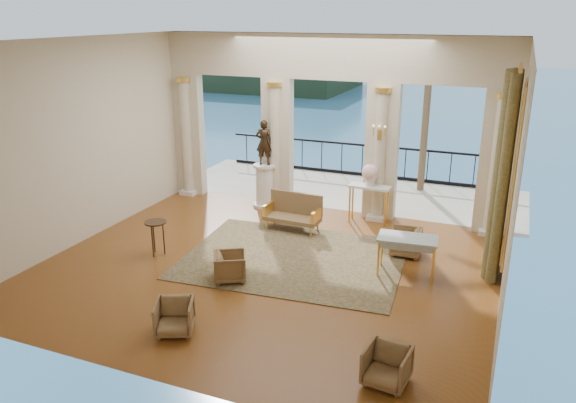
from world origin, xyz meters
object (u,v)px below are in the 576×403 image
at_px(armchair_b, 387,364).
at_px(armchair_c, 406,241).
at_px(statue, 264,142).
at_px(side_table, 156,226).
at_px(pedestal, 265,186).
at_px(armchair_a, 174,316).
at_px(game_table, 408,241).
at_px(console_table, 369,192).
at_px(armchair_d, 230,265).
at_px(settee, 294,212).

xyz_separation_m(armchair_b, armchair_c, (-0.63, 4.54, 0.01)).
distance_m(statue, side_table, 4.03).
height_order(armchair_c, pedestal, pedestal).
distance_m(armchair_a, game_table, 4.75).
bearing_deg(statue, console_table, 166.63).
xyz_separation_m(armchair_d, settee, (0.15, 2.99, 0.13)).
xyz_separation_m(statue, side_table, (-0.82, -3.78, -1.11)).
bearing_deg(settee, statue, 139.01).
bearing_deg(game_table, pedestal, 142.63).
height_order(armchair_a, armchair_b, armchair_a).
bearing_deg(settee, console_table, 38.87).
relative_size(settee, pedestal, 1.17).
bearing_deg(armchair_c, side_table, -71.27).
distance_m(settee, game_table, 3.32).
distance_m(armchair_a, statue, 6.59).
distance_m(armchair_a, side_table, 3.29).
xyz_separation_m(armchair_a, armchair_d, (-0.06, 2.04, -0.00)).
bearing_deg(side_table, armchair_d, -13.29).
distance_m(armchair_c, armchair_d, 3.86).
height_order(settee, console_table, console_table).
xyz_separation_m(pedestal, statue, (0.00, -0.00, 1.20)).
xyz_separation_m(settee, statue, (-1.35, 1.27, 1.32)).
height_order(armchair_d, game_table, game_table).
bearing_deg(statue, armchair_c, 146.27).
relative_size(game_table, console_table, 1.19).
bearing_deg(side_table, statue, 77.72).
bearing_deg(armchair_c, settee, -103.30).
bearing_deg(side_table, game_table, 11.85).
height_order(armchair_a, side_table, side_table).
bearing_deg(side_table, armchair_b, -24.27).
bearing_deg(armchair_a, settee, 64.28).
relative_size(console_table, side_table, 1.34).
bearing_deg(pedestal, console_table, -2.64).
height_order(armchair_b, statue, statue).
bearing_deg(armchair_c, statue, -116.49).
xyz_separation_m(armchair_a, settee, (0.08, 5.03, 0.13)).
bearing_deg(side_table, pedestal, 77.72).
distance_m(statue, console_table, 3.05).
relative_size(armchair_c, game_table, 0.53).
distance_m(armchair_a, pedestal, 6.43).
bearing_deg(console_table, armchair_a, -102.87).
distance_m(armchair_b, statue, 8.03).
bearing_deg(armchair_d, console_table, -51.74).
bearing_deg(side_table, armchair_c, 22.23).
bearing_deg(side_table, settee, 49.09).
bearing_deg(armchair_a, game_table, 24.80).
xyz_separation_m(armchair_d, console_table, (1.69, 4.13, 0.48)).
xyz_separation_m(statue, console_table, (2.89, -0.13, -0.96)).
relative_size(pedestal, console_table, 1.14).
height_order(settee, side_table, settee).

